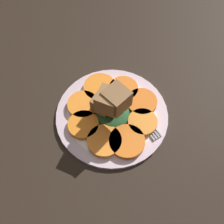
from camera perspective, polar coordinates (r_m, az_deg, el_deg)
name	(u,v)px	position (r cm, az deg, el deg)	size (l,w,h in cm)	color
table_slab	(112,118)	(68.16, 0.00, -1.28)	(120.00, 120.00, 2.00)	black
plate	(112,115)	(66.83, 0.00, -0.67)	(26.59, 26.59, 1.05)	silver
carrot_slice_0	(142,102)	(67.60, 6.06, 2.01)	(7.32, 7.32, 1.32)	orange
carrot_slice_1	(123,89)	(69.30, 2.34, 4.66)	(7.18, 7.18, 1.32)	orange
carrot_slice_2	(100,88)	(69.56, -2.47, 4.96)	(8.04, 8.04, 1.32)	orange
carrot_slice_3	(83,105)	(67.18, -5.91, 1.46)	(7.41, 7.41, 1.32)	orange
carrot_slice_4	(83,125)	(64.55, -5.83, -2.65)	(7.09, 7.09, 1.32)	orange
carrot_slice_5	(104,141)	(62.56, -1.56, -5.90)	(7.73, 7.73, 1.32)	orange
carrot_slice_6	(127,142)	(62.57, 3.05, -6.02)	(8.06, 8.06, 1.32)	orange
carrot_slice_7	(142,122)	(64.92, 6.22, -2.09)	(6.78, 6.78, 1.32)	orange
center_pile	(111,104)	(61.65, -0.19, 1.68)	(8.94, 9.13, 11.41)	#235128
fork	(136,110)	(66.84, 4.87, 0.35)	(18.21, 2.32, 0.40)	#B2B2B7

